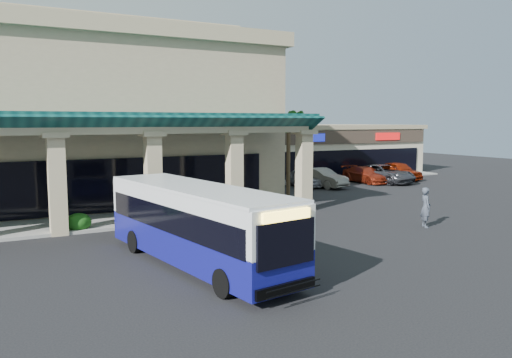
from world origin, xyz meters
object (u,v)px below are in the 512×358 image
car_white (321,178)px  car_red (365,175)px  car_extra (399,171)px  car_silver (303,178)px  car_gray (384,174)px  transit_bus (197,226)px  pedestrian (426,207)px

car_white → car_red: car_white is taller
car_white → car_extra: 9.43m
car_white → car_red: size_ratio=0.98×
car_silver → car_red: size_ratio=0.85×
car_red → car_gray: (1.37, -0.77, 0.10)m
car_silver → car_red: car_silver is taller
car_silver → car_extra: bearing=7.5°
car_silver → car_gray: size_ratio=0.72×
car_white → car_gray: size_ratio=0.83×
car_red → car_gray: bearing=-29.5°
car_extra → car_white: bearing=-171.2°
transit_bus → car_gray: 27.98m
transit_bus → pedestrian: bearing=-4.9°
car_white → car_gray: bearing=-14.3°
pedestrian → car_red: size_ratio=0.42×
car_silver → car_gray: car_gray is taller
pedestrian → car_extra: pedestrian is taller
car_extra → pedestrian: bearing=-128.4°
car_silver → car_extra: size_ratio=0.86×
car_white → pedestrian: bearing=-119.2°
pedestrian → car_silver: bearing=13.0°
car_white → car_extra: size_ratio=0.99×
transit_bus → car_gray: size_ratio=1.84×
car_extra → car_gray: bearing=-154.8°
transit_bus → car_extra: bearing=24.0°
car_silver → car_extra: 10.38m
car_silver → car_white: bearing=-38.1°
car_white → car_silver: bearing=121.7°
transit_bus → pedestrian: (12.44, 0.91, -0.46)m
pedestrian → car_white: pedestrian is taller
car_white → car_red: (5.12, 0.66, -0.08)m
car_white → car_gray: 6.49m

